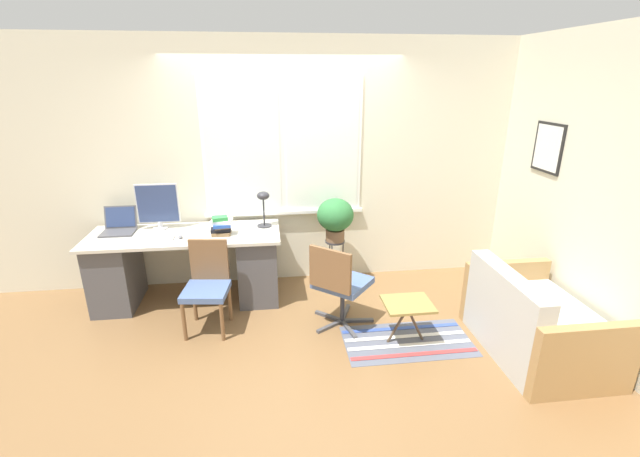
{
  "coord_description": "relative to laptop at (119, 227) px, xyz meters",
  "views": [
    {
      "loc": [
        -0.22,
        -3.9,
        2.29
      ],
      "look_at": [
        0.3,
        0.18,
        0.82
      ],
      "focal_mm": 24.0,
      "sensor_mm": 36.0,
      "label": 1
    }
  ],
  "objects": [
    {
      "name": "mouse",
      "position": [
        0.66,
        -0.27,
        -0.04
      ],
      "size": [
        0.04,
        0.07,
        0.03
      ],
      "color": "slate",
      "rests_on": "desk"
    },
    {
      "name": "potted_plant",
      "position": [
        2.27,
        -0.04,
        0.03
      ],
      "size": [
        0.4,
        0.4,
        0.48
      ],
      "color": "brown",
      "rests_on": "plant_stand"
    },
    {
      "name": "desk_chair_wooden",
      "position": [
        0.95,
        -0.7,
        -0.36
      ],
      "size": [
        0.45,
        0.46,
        0.85
      ],
      "rotation": [
        0.0,
        0.0,
        -0.13
      ],
      "color": "brown",
      "rests_on": "ground_plane"
    },
    {
      "name": "desk",
      "position": [
        0.68,
        -0.14,
        -0.41
      ],
      "size": [
        1.95,
        0.73,
        0.76
      ],
      "color": "beige",
      "rests_on": "ground_plane"
    },
    {
      "name": "ground_plane",
      "position": [
        1.77,
        -0.5,
        -0.82
      ],
      "size": [
        14.0,
        14.0,
        0.0
      ],
      "primitive_type": "plane",
      "color": "brown"
    },
    {
      "name": "couch_loveseat",
      "position": [
        3.79,
        -1.46,
        -0.55
      ],
      "size": [
        0.83,
        1.23,
        0.77
      ],
      "rotation": [
        0.0,
        0.0,
        1.57
      ],
      "color": "beige",
      "rests_on": "ground_plane"
    },
    {
      "name": "office_chair_swivel",
      "position": [
        2.18,
        -0.85,
        -0.36
      ],
      "size": [
        0.64,
        0.65,
        0.86
      ],
      "rotation": [
        0.0,
        0.0,
        2.44
      ],
      "color": "#47474C",
      "rests_on": "ground_plane"
    },
    {
      "name": "wall_back_with_window",
      "position": [
        1.76,
        0.3,
        0.54
      ],
      "size": [
        9.0,
        0.12,
        2.7
      ],
      "color": "beige",
      "rests_on": "ground_plane"
    },
    {
      "name": "keyboard",
      "position": [
        0.4,
        -0.26,
        -0.04
      ],
      "size": [
        0.41,
        0.12,
        0.02
      ],
      "color": "silver",
      "rests_on": "desk"
    },
    {
      "name": "book_stack",
      "position": [
        1.06,
        -0.21,
        0.04
      ],
      "size": [
        0.23,
        0.19,
        0.19
      ],
      "color": "olive",
      "rests_on": "desk"
    },
    {
      "name": "desk_lamp",
      "position": [
        1.5,
        -0.01,
        0.23
      ],
      "size": [
        0.15,
        0.15,
        0.38
      ],
      "color": "#2D2D33",
      "rests_on": "desk"
    },
    {
      "name": "wall_right_with_picture",
      "position": [
        4.33,
        -0.5,
        0.53
      ],
      "size": [
        0.08,
        9.0,
        2.7
      ],
      "color": "beige",
      "rests_on": "ground_plane"
    },
    {
      "name": "folding_stool",
      "position": [
        2.74,
        -1.18,
        -0.46
      ],
      "size": [
        0.42,
        0.36,
        0.4
      ],
      "color": "olive",
      "rests_on": "ground_plane"
    },
    {
      "name": "plant_stand",
      "position": [
        2.27,
        -0.04,
        -0.33
      ],
      "size": [
        0.22,
        0.22,
        0.57
      ],
      "color": "#333338",
      "rests_on": "ground_plane"
    },
    {
      "name": "laptop",
      "position": [
        0.0,
        0.0,
        0.0
      ],
      "size": [
        0.32,
        0.3,
        0.25
      ],
      "color": "#4C4C51",
      "rests_on": "desk"
    },
    {
      "name": "monitor",
      "position": [
        0.4,
        0.05,
        0.2
      ],
      "size": [
        0.43,
        0.15,
        0.48
      ],
      "color": "silver",
      "rests_on": "desk"
    },
    {
      "name": "floor_rug_striped",
      "position": [
        2.76,
        -1.19,
        -0.81
      ],
      "size": [
        1.16,
        0.62,
        0.01
      ],
      "color": "#565B6B",
      "rests_on": "ground_plane"
    }
  ]
}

